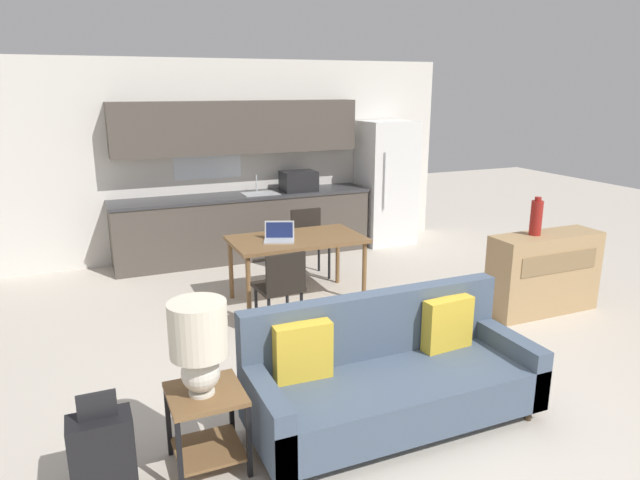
{
  "coord_description": "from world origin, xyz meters",
  "views": [
    {
      "loc": [
        -2.09,
        -3.22,
        2.35
      ],
      "look_at": [
        -0.06,
        1.5,
        0.95
      ],
      "focal_mm": 32.0,
      "sensor_mm": 36.0,
      "label": 1
    }
  ],
  "objects_px": {
    "dining_table": "(297,243)",
    "suitcase": "(103,455)",
    "table_lamp": "(199,340)",
    "refrigerator": "(386,183)",
    "side_table": "(207,416)",
    "credenza": "(544,273)",
    "couch": "(389,376)",
    "vase": "(536,217)",
    "dining_chair_far_right": "(310,238)",
    "dining_chair_near_left": "(281,285)",
    "laptop": "(279,236)"
  },
  "relations": [
    {
      "from": "dining_chair_far_right",
      "to": "laptop",
      "type": "bearing_deg",
      "value": -129.5
    },
    {
      "from": "refrigerator",
      "to": "side_table",
      "type": "height_order",
      "value": "refrigerator"
    },
    {
      "from": "credenza",
      "to": "dining_chair_near_left",
      "type": "xyz_separation_m",
      "value": [
        -2.74,
        0.59,
        0.06
      ]
    },
    {
      "from": "couch",
      "to": "credenza",
      "type": "relative_size",
      "value": 1.66
    },
    {
      "from": "couch",
      "to": "dining_chair_near_left",
      "type": "bearing_deg",
      "value": 96.59
    },
    {
      "from": "side_table",
      "to": "dining_chair_far_right",
      "type": "relative_size",
      "value": 0.62
    },
    {
      "from": "dining_chair_near_left",
      "to": "dining_table",
      "type": "bearing_deg",
      "value": -125.22
    },
    {
      "from": "side_table",
      "to": "couch",
      "type": "bearing_deg",
      "value": 0.26
    },
    {
      "from": "dining_table",
      "to": "dining_chair_far_right",
      "type": "xyz_separation_m",
      "value": [
        0.46,
        0.76,
        -0.18
      ]
    },
    {
      "from": "laptop",
      "to": "suitcase",
      "type": "xyz_separation_m",
      "value": [
        -1.98,
        -2.48,
        -0.52
      ]
    },
    {
      "from": "refrigerator",
      "to": "suitcase",
      "type": "xyz_separation_m",
      "value": [
        -4.34,
        -4.31,
        -0.66
      ]
    },
    {
      "from": "table_lamp",
      "to": "laptop",
      "type": "xyz_separation_m",
      "value": [
        1.38,
        2.47,
        -0.1
      ]
    },
    {
      "from": "table_lamp",
      "to": "credenza",
      "type": "xyz_separation_m",
      "value": [
        3.87,
        1.16,
        -0.45
      ]
    },
    {
      "from": "side_table",
      "to": "credenza",
      "type": "height_order",
      "value": "credenza"
    },
    {
      "from": "couch",
      "to": "table_lamp",
      "type": "bearing_deg",
      "value": -179.41
    },
    {
      "from": "credenza",
      "to": "laptop",
      "type": "bearing_deg",
      "value": 152.26
    },
    {
      "from": "table_lamp",
      "to": "refrigerator",
      "type": "bearing_deg",
      "value": 49.02
    },
    {
      "from": "dining_chair_far_right",
      "to": "suitcase",
      "type": "relative_size",
      "value": 1.26
    },
    {
      "from": "suitcase",
      "to": "dining_chair_near_left",
      "type": "bearing_deg",
      "value": 45.43
    },
    {
      "from": "vase",
      "to": "dining_chair_far_right",
      "type": "height_order",
      "value": "vase"
    },
    {
      "from": "refrigerator",
      "to": "laptop",
      "type": "xyz_separation_m",
      "value": [
        -2.36,
        -1.83,
        -0.15
      ]
    },
    {
      "from": "table_lamp",
      "to": "dining_chair_near_left",
      "type": "height_order",
      "value": "table_lamp"
    },
    {
      "from": "suitcase",
      "to": "dining_table",
      "type": "bearing_deg",
      "value": 48.93
    },
    {
      "from": "couch",
      "to": "suitcase",
      "type": "distance_m",
      "value": 1.93
    },
    {
      "from": "refrigerator",
      "to": "credenza",
      "type": "bearing_deg",
      "value": -87.6
    },
    {
      "from": "dining_table",
      "to": "suitcase",
      "type": "relative_size",
      "value": 2.17
    },
    {
      "from": "table_lamp",
      "to": "vase",
      "type": "relative_size",
      "value": 1.5
    },
    {
      "from": "refrigerator",
      "to": "dining_table",
      "type": "bearing_deg",
      "value": -140.05
    },
    {
      "from": "vase",
      "to": "table_lamp",
      "type": "bearing_deg",
      "value": -162.28
    },
    {
      "from": "couch",
      "to": "vase",
      "type": "xyz_separation_m",
      "value": [
        2.39,
        1.17,
        0.7
      ]
    },
    {
      "from": "vase",
      "to": "laptop",
      "type": "xyz_separation_m",
      "value": [
        -2.34,
        1.28,
        -0.26
      ]
    },
    {
      "from": "dining_chair_near_left",
      "to": "suitcase",
      "type": "relative_size",
      "value": 1.26
    },
    {
      "from": "credenza",
      "to": "dining_chair_near_left",
      "type": "relative_size",
      "value": 1.48
    },
    {
      "from": "dining_table",
      "to": "table_lamp",
      "type": "xyz_separation_m",
      "value": [
        -1.59,
        -2.51,
        0.21
      ]
    },
    {
      "from": "dining_table",
      "to": "side_table",
      "type": "relative_size",
      "value": 2.77
    },
    {
      "from": "dining_table",
      "to": "vase",
      "type": "height_order",
      "value": "vase"
    },
    {
      "from": "couch",
      "to": "dining_chair_far_right",
      "type": "bearing_deg",
      "value": 77.45
    },
    {
      "from": "vase",
      "to": "laptop",
      "type": "bearing_deg",
      "value": 151.22
    },
    {
      "from": "vase",
      "to": "suitcase",
      "type": "relative_size",
      "value": 0.6
    },
    {
      "from": "refrigerator",
      "to": "suitcase",
      "type": "height_order",
      "value": "refrigerator"
    },
    {
      "from": "dining_chair_near_left",
      "to": "table_lamp",
      "type": "bearing_deg",
      "value": 53.14
    },
    {
      "from": "credenza",
      "to": "dining_chair_near_left",
      "type": "height_order",
      "value": "credenza"
    },
    {
      "from": "side_table",
      "to": "suitcase",
      "type": "xyz_separation_m",
      "value": [
        -0.62,
        -0.02,
        -0.09
      ]
    },
    {
      "from": "dining_table",
      "to": "vase",
      "type": "xyz_separation_m",
      "value": [
        2.13,
        -1.32,
        0.38
      ]
    },
    {
      "from": "dining_chair_far_right",
      "to": "couch",
      "type": "bearing_deg",
      "value": -101.53
    },
    {
      "from": "dining_table",
      "to": "vase",
      "type": "bearing_deg",
      "value": -31.79
    },
    {
      "from": "refrigerator",
      "to": "suitcase",
      "type": "bearing_deg",
      "value": -135.17
    },
    {
      "from": "refrigerator",
      "to": "dining_chair_far_right",
      "type": "xyz_separation_m",
      "value": [
        -1.68,
        -1.04,
        -0.44
      ]
    },
    {
      "from": "credenza",
      "to": "vase",
      "type": "xyz_separation_m",
      "value": [
        -0.15,
        0.03,
        0.61
      ]
    },
    {
      "from": "vase",
      "to": "suitcase",
      "type": "distance_m",
      "value": 4.55
    }
  ]
}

